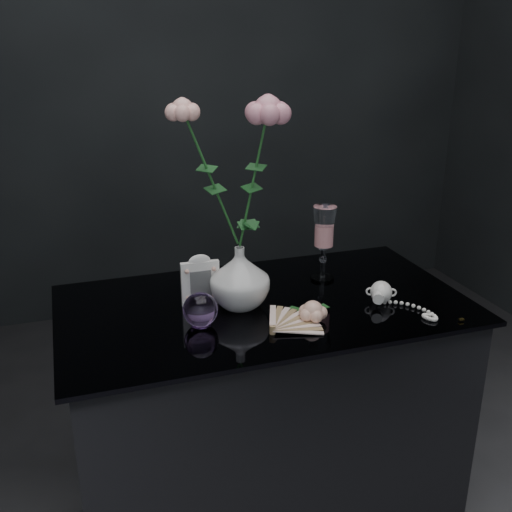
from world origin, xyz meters
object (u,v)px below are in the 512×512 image
object	(u,v)px
picture_frame	(200,280)
pearl_jar	(381,291)
wine_glass	(324,244)
vase	(240,277)
loose_rose	(313,311)
paperweight	(200,310)

from	to	relation	value
picture_frame	pearl_jar	size ratio (longest dim) A/B	0.67
wine_glass	picture_frame	distance (m)	0.37
vase	loose_rose	size ratio (longest dim) A/B	1.03
picture_frame	loose_rose	distance (m)	0.30
wine_glass	picture_frame	world-z (taller)	wine_glass
picture_frame	pearl_jar	distance (m)	0.47
vase	loose_rose	distance (m)	0.20
wine_glass	paperweight	xyz separation A→B (m)	(-0.40, -0.17, -0.07)
loose_rose	picture_frame	bearing A→B (deg)	158.94
picture_frame	paperweight	distance (m)	0.12
wine_glass	loose_rose	size ratio (longest dim) A/B	1.39
wine_glass	picture_frame	bearing A→B (deg)	-171.43
picture_frame	paperweight	world-z (taller)	picture_frame
paperweight	loose_rose	distance (m)	0.27
paperweight	pearl_jar	bearing A→B (deg)	-1.62
vase	loose_rose	bearing A→B (deg)	-43.77
pearl_jar	vase	bearing A→B (deg)	-168.63
wine_glass	pearl_jar	world-z (taller)	wine_glass
paperweight	loose_rose	world-z (taller)	paperweight
wine_glass	pearl_jar	size ratio (longest dim) A/B	1.05
paperweight	pearl_jar	size ratio (longest dim) A/B	0.41
vase	wine_glass	size ratio (longest dim) A/B	0.75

